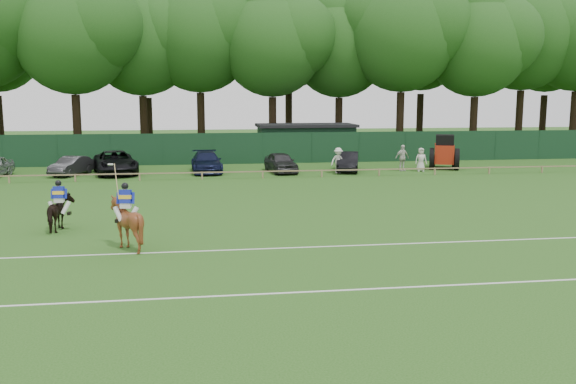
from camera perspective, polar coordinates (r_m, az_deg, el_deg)
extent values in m
plane|color=#1E4C14|center=(22.85, -0.15, -4.65)|extent=(160.00, 160.00, 0.00)
imported|color=black|center=(26.20, -20.56, -1.84)|extent=(0.90, 1.78, 1.46)
imported|color=brown|center=(22.31, -14.88, -2.84)|extent=(1.71, 1.87, 1.86)
imported|color=#2E2F31|center=(44.60, -19.60, 2.32)|extent=(2.66, 4.16, 1.30)
imported|color=black|center=(44.29, -15.85, 2.67)|extent=(3.89, 6.25, 1.61)
imported|color=black|center=(43.95, -7.63, 2.78)|extent=(2.29, 5.15, 1.47)
imported|color=#313133|center=(43.51, -0.68, 2.79)|extent=(2.26, 4.44, 1.45)
imported|color=black|center=(44.42, 5.60, 2.85)|extent=(2.54, 4.52, 1.41)
imported|color=silver|center=(43.15, 4.72, 2.95)|extent=(1.32, 0.98, 1.81)
imported|color=beige|center=(45.16, 10.64, 3.16)|extent=(1.21, 0.76, 1.92)
imported|color=silver|center=(45.18, 12.34, 2.98)|extent=(0.88, 0.62, 1.71)
cube|color=silver|center=(26.11, -20.62, -0.72)|extent=(0.38, 0.28, 0.18)
cube|color=#1724AA|center=(26.07, -20.66, -0.02)|extent=(0.42, 0.33, 0.51)
cube|color=yellow|center=(26.07, -20.66, -0.07)|extent=(0.45, 0.32, 0.18)
sphere|color=black|center=(26.01, -20.70, 0.78)|extent=(0.25, 0.25, 0.25)
cylinder|color=silver|center=(26.04, -20.07, -1.38)|extent=(0.42, 0.33, 0.59)
cylinder|color=silver|center=(26.19, -21.16, -1.39)|extent=(0.42, 0.36, 0.59)
cube|color=silver|center=(22.19, -14.95, -1.22)|extent=(0.39, 0.30, 0.18)
cube|color=#1724AA|center=(22.14, -14.98, -0.40)|extent=(0.44, 0.35, 0.51)
cube|color=yellow|center=(22.14, -14.98, -0.46)|extent=(0.46, 0.34, 0.18)
sphere|color=black|center=(22.08, -15.02, 0.54)|extent=(0.25, 0.25, 0.25)
cylinder|color=silver|center=(22.13, -14.29, -2.01)|extent=(0.42, 0.32, 0.59)
cylinder|color=silver|center=(22.26, -15.60, -2.00)|extent=(0.42, 0.38, 0.59)
cylinder|color=tan|center=(22.18, -15.76, 1.02)|extent=(0.21, 0.61, 1.17)
cube|color=silver|center=(17.15, 2.75, -9.28)|extent=(60.00, 0.10, 0.01)
cube|color=silver|center=(21.89, 0.23, -5.24)|extent=(60.00, 0.10, 0.01)
cube|color=#997F5B|center=(40.41, -3.79, 1.91)|extent=(62.00, 0.08, 0.08)
cube|color=#14351E|center=(49.26, -4.64, 4.09)|extent=(92.00, 0.04, 2.50)
cube|color=#14331E|center=(52.93, 1.65, 4.61)|extent=(8.00, 4.00, 2.80)
cube|color=black|center=(52.84, 1.66, 6.25)|extent=(8.40, 4.40, 0.24)
cube|color=#A8230F|center=(47.35, 14.40, 3.49)|extent=(2.23, 2.90, 1.39)
cube|color=black|center=(46.85, 14.46, 4.62)|extent=(1.70, 1.76, 0.96)
cylinder|color=black|center=(46.63, 13.29, 3.06)|extent=(0.89, 1.61, 1.60)
cylinder|color=black|center=(46.67, 15.52, 2.98)|extent=(0.89, 1.61, 1.60)
cylinder|color=black|center=(48.47, 13.40, 2.82)|extent=(0.61, 0.91, 0.86)
cylinder|color=black|center=(48.51, 15.30, 2.75)|extent=(0.61, 0.91, 0.86)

